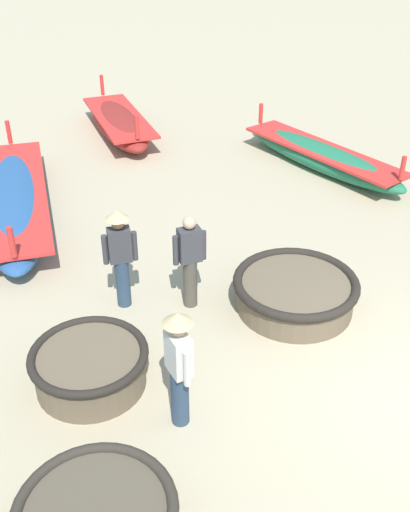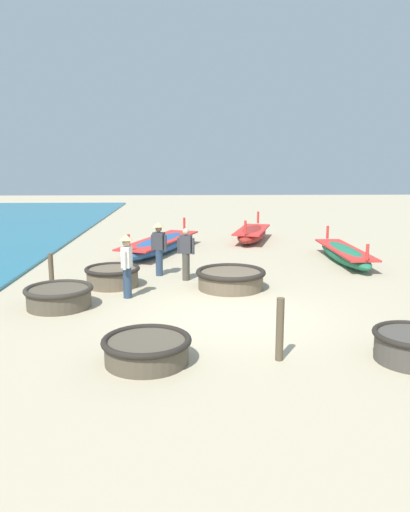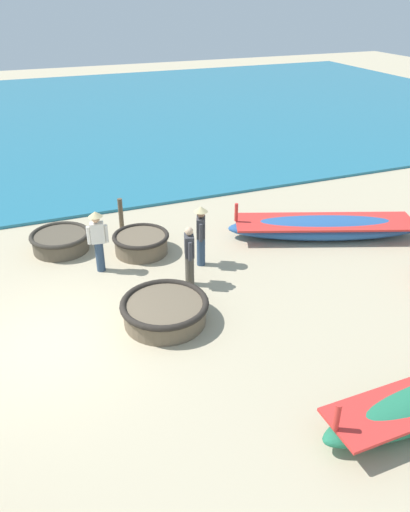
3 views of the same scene
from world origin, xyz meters
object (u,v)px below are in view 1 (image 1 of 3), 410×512
Objects in this scene: long_boat_ochre_hull at (14,200)px; coracle_upturned at (295,292)px; coracle_front_right at (90,366)px; fisherman_by_coracle at (190,259)px; fisherman_hauling at (120,252)px; long_boat_green_hull at (119,124)px; fisherman_standing_right at (179,362)px; long_boat_red_hull at (322,157)px.

coracle_upturned is at bearing -67.88° from long_boat_ochre_hull.
coracle_front_right is 1.00× the size of fisherman_by_coracle.
long_boat_ochre_hull is 4.01m from fisherman_hauling.
long_boat_ochre_hull is at bearing -146.04° from long_boat_green_hull.
long_boat_ochre_hull is at bearing 102.73° from fisherman_by_coracle.
coracle_upturned is 2.97m from fisherman_standing_right.
long_boat_ochre_hull is at bearing 112.12° from coracle_upturned.
fisherman_standing_right is 1.00× the size of fisherman_hauling.
fisherman_by_coracle is (-5.55, -2.50, 0.54)m from long_boat_red_hull.
coracle_front_right is 8.26m from long_boat_red_hull.
fisherman_standing_right is 2.43m from fisherman_by_coracle.
fisherman_standing_right is at bearing -162.74° from coracle_upturned.
long_boat_green_hull is at bearing 60.61° from fisherman_hauling.
long_boat_green_hull is at bearing 68.27° from fisherman_by_coracle.
long_boat_green_hull is (4.96, 7.87, 0.02)m from coracle_front_right.
fisherman_hauling is (-3.71, -6.58, 0.63)m from long_boat_green_hull.
coracle_upturned is 1.17× the size of fisherman_standing_right.
fisherman_by_coracle is (-1.25, 1.04, 0.54)m from coracle_upturned.
fisherman_hauling reaches higher than coracle_upturned.
long_boat_red_hull is at bearing 24.25° from fisherman_by_coracle.
fisherman_hauling reaches higher than coracle_front_right.
fisherman_by_coracle is (-2.87, -7.21, 0.51)m from long_boat_green_hull.
coracle_front_right is at bearing 114.76° from fisherman_standing_right.
long_boat_red_hull is (4.30, 3.54, -0.00)m from coracle_upturned.
long_boat_green_hull is 5.42m from long_boat_red_hull.
coracle_front_right is at bearing -101.36° from long_boat_ochre_hull.
fisherman_hauling is at bearing -87.11° from long_boat_ochre_hull.
coracle_upturned is 5.57m from long_boat_red_hull.
fisherman_standing_right reaches higher than long_boat_ochre_hull.
fisherman_standing_right and fisherman_hauling have the same top height.
long_boat_green_hull is 2.48× the size of fisherman_standing_right.
long_boat_red_hull is at bearing -60.40° from long_boat_green_hull.
coracle_front_right is at bearing -134.25° from fisherman_hauling.
fisherman_by_coracle is (2.09, 0.66, 0.53)m from coracle_front_right.
coracle_front_right is 1.52m from fisherman_standing_right.
long_boat_red_hull is at bearing 39.51° from coracle_upturned.
coracle_upturned is 0.34× the size of long_boat_ochre_hull.
fisherman_hauling is at bearing 74.98° from fisherman_standing_right.
fisherman_hauling is 1.05m from fisherman_by_coracle.
fisherman_by_coracle reaches higher than long_boat_green_hull.
coracle_front_right is 5.34m from long_boat_ochre_hull.
long_boat_green_hull reaches higher than long_boat_ochre_hull.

